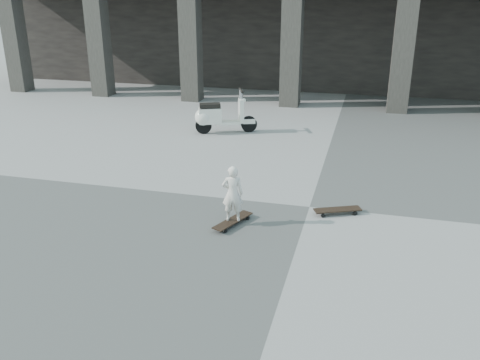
% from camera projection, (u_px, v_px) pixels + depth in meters
% --- Properties ---
extents(ground, '(90.00, 90.00, 0.00)m').
position_uv_depth(ground, '(310.00, 207.00, 9.56)').
color(ground, '#4E4D4B').
rests_on(ground, ground).
extents(colonnade, '(28.00, 8.82, 6.00)m').
position_uv_depth(colonnade, '(356.00, 8.00, 20.92)').
color(colonnade, black).
rests_on(colonnade, ground).
extents(longboard, '(0.54, 0.92, 0.09)m').
position_uv_depth(longboard, '(233.00, 221.00, 8.82)').
color(longboard, black).
rests_on(longboard, ground).
extents(skateboard_spare, '(0.88, 0.55, 0.10)m').
position_uv_depth(skateboard_spare, '(338.00, 210.00, 9.23)').
color(skateboard_spare, black).
rests_on(skateboard_spare, ground).
extents(child, '(0.41, 0.32, 0.99)m').
position_uv_depth(child, '(233.00, 194.00, 8.64)').
color(child, silver).
rests_on(child, longboard).
extents(scooter, '(1.66, 0.92, 1.22)m').
position_uv_depth(scooter, '(215.00, 116.00, 14.19)').
color(scooter, black).
rests_on(scooter, ground).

